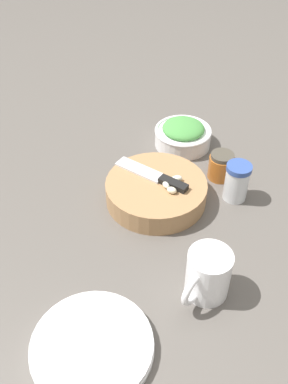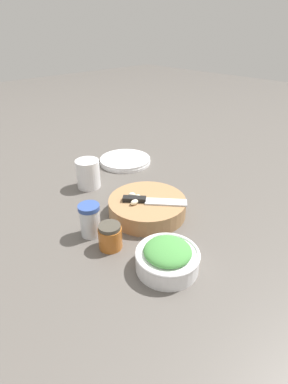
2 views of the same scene
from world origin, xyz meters
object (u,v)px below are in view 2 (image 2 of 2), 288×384
object	(u,v)px
spice_jar	(90,220)
plate_stack	(125,160)
cutting_board	(147,207)
honey_jar	(110,236)
herb_bowl	(167,257)
chef_knife	(151,200)
coffee_mug	(88,173)
garlic_cloves	(135,198)

from	to	relation	value
spice_jar	plate_stack	xyz separation A→B (m)	(-0.29, 0.37, -0.04)
cutting_board	honey_jar	size ratio (longest dim) A/B	3.38
herb_bowl	honey_jar	distance (m)	0.16
herb_bowl	plate_stack	xyz separation A→B (m)	(-0.52, 0.32, -0.02)
cutting_board	chef_knife	world-z (taller)	chef_knife
chef_knife	plate_stack	bearing A→B (deg)	-161.05
cutting_board	honey_jar	world-z (taller)	honey_jar
herb_bowl	spice_jar	distance (m)	0.23
chef_knife	spice_jar	bearing A→B (deg)	-57.47
herb_bowl	honey_jar	size ratio (longest dim) A/B	2.22
coffee_mug	honey_jar	distance (m)	0.34
cutting_board	garlic_cloves	distance (m)	0.05
cutting_board	honey_jar	distance (m)	0.18
chef_knife	coffee_mug	size ratio (longest dim) A/B	1.49
cutting_board	chef_knife	size ratio (longest dim) A/B	1.44
spice_jar	plate_stack	bearing A→B (deg)	128.14
plate_stack	cutting_board	bearing A→B (deg)	-30.91
cutting_board	honey_jar	bearing A→B (deg)	-76.01
chef_knife	honey_jar	distance (m)	0.17
cutting_board	plate_stack	size ratio (longest dim) A/B	1.11
plate_stack	garlic_cloves	bearing A→B (deg)	-36.46
cutting_board	herb_bowl	distance (m)	0.23
herb_bowl	coffee_mug	bearing A→B (deg)	167.36
spice_jar	honey_jar	xyz separation A→B (m)	(0.08, 0.00, -0.01)
coffee_mug	plate_stack	bearing A→B (deg)	106.21
cutting_board	spice_jar	bearing A→B (deg)	-101.17
herb_bowl	spice_jar	world-z (taller)	spice_jar
herb_bowl	spice_jar	size ratio (longest dim) A/B	1.63
spice_jar	coffee_mug	world-z (taller)	coffee_mug
chef_knife	garlic_cloves	distance (m)	0.05
garlic_cloves	spice_jar	distance (m)	0.15
chef_knife	plate_stack	xyz separation A→B (m)	(-0.35, 0.20, -0.05)
herb_bowl	coffee_mug	size ratio (longest dim) A/B	1.40
garlic_cloves	honey_jar	world-z (taller)	honey_jar
cutting_board	plate_stack	distance (m)	0.38
cutting_board	spice_jar	world-z (taller)	spice_jar
herb_bowl	coffee_mug	distance (m)	0.47
coffee_mug	plate_stack	size ratio (longest dim) A/B	0.52
cutting_board	plate_stack	xyz separation A→B (m)	(-0.33, 0.20, -0.02)
spice_jar	honey_jar	bearing A→B (deg)	3.64
garlic_cloves	spice_jar	bearing A→B (deg)	-95.28
cutting_board	chef_knife	bearing A→B (deg)	-5.05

